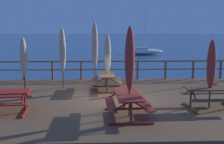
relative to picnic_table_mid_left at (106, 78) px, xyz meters
The scene contains 14 objects.
ground_plane 2.11m from the picnic_table_mid_left, 81.92° to the right, with size 600.00×600.00×0.00m, color navy.
wooden_deck 1.89m from the picnic_table_mid_left, 81.92° to the right, with size 16.73×9.18×0.77m, color brown.
railing_waterside_far 2.83m from the picnic_table_mid_left, 85.30° to the left, with size 16.53×0.10×1.09m.
picnic_table_mid_left is the anchor object (origin of this frame).
picnic_table_mid_centre 5.15m from the picnic_table_mid_left, 135.71° to the right, with size 2.08×1.58×0.78m.
picnic_table_front_right 5.01m from the picnic_table_mid_left, 41.34° to the right, with size 1.94×1.43×0.78m.
picnic_table_mid_right 4.17m from the picnic_table_mid_left, 81.56° to the right, with size 1.48×2.05×0.78m.
patio_umbrella_short_mid 1.14m from the picnic_table_mid_left, 50.63° to the left, with size 0.32×0.32×2.66m.
patio_umbrella_tall_back_right 3.91m from the picnic_table_mid_left, behind, with size 0.32×0.32×2.53m.
patio_umbrella_tall_mid_right 5.05m from the picnic_table_mid_left, 41.62° to the right, with size 0.32×0.32×2.51m.
patio_umbrella_tall_back_left 4.37m from the picnic_table_mid_left, 80.66° to the right, with size 0.32×0.32×2.95m.
patio_umbrella_tall_front 2.59m from the picnic_table_mid_left, 163.67° to the left, with size 0.32×0.32×2.96m.
patio_umbrella_short_front 1.94m from the picnic_table_mid_left, 117.37° to the left, with size 0.32×0.32×3.24m.
sailboat_distant 28.20m from the picnic_table_mid_left, 77.58° to the left, with size 6.13×2.21×7.72m.
Camera 1 is at (-0.47, -11.08, 3.57)m, focal length 43.36 mm.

